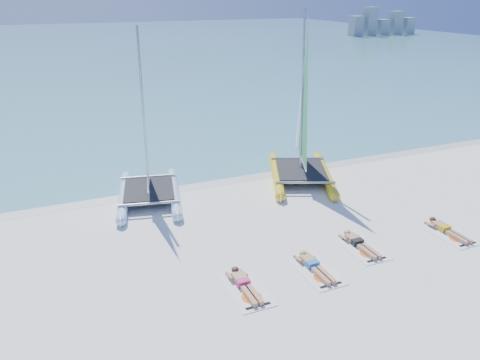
{
  "coord_description": "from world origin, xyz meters",
  "views": [
    {
      "loc": [
        -6.56,
        -12.26,
        7.62
      ],
      "look_at": [
        -0.85,
        1.2,
        1.71
      ],
      "focal_mm": 35.0,
      "sensor_mm": 36.0,
      "label": 1
    }
  ],
  "objects_px": {
    "towel_a": "(247,291)",
    "sunbather_d": "(446,229)",
    "catamaran_blue": "(146,150)",
    "catamaran_yellow": "(302,125)",
    "sunbather_a": "(244,283)",
    "towel_c": "(362,248)",
    "sunbather_b": "(313,265)",
    "sunbather_c": "(358,243)",
    "towel_d": "(450,234)",
    "towel_b": "(317,272)"
  },
  "relations": [
    {
      "from": "towel_a",
      "to": "towel_d",
      "type": "distance_m",
      "value": 7.61
    },
    {
      "from": "catamaran_blue",
      "to": "sunbather_b",
      "type": "bearing_deg",
      "value": -52.14
    },
    {
      "from": "catamaran_blue",
      "to": "towel_c",
      "type": "xyz_separation_m",
      "value": [
        5.33,
        -6.59,
        -1.99
      ]
    },
    {
      "from": "towel_c",
      "to": "sunbather_d",
      "type": "relative_size",
      "value": 1.07
    },
    {
      "from": "towel_c",
      "to": "sunbather_a",
      "type": "bearing_deg",
      "value": -174.04
    },
    {
      "from": "sunbather_a",
      "to": "sunbather_b",
      "type": "relative_size",
      "value": 1.0
    },
    {
      "from": "towel_d",
      "to": "towel_b",
      "type": "bearing_deg",
      "value": -177.93
    },
    {
      "from": "catamaran_yellow",
      "to": "towel_a",
      "type": "xyz_separation_m",
      "value": [
        -5.71,
        -7.11,
        -2.27
      ]
    },
    {
      "from": "catamaran_blue",
      "to": "catamaran_yellow",
      "type": "distance_m",
      "value": 6.76
    },
    {
      "from": "sunbather_c",
      "to": "sunbather_d",
      "type": "relative_size",
      "value": 1.0
    },
    {
      "from": "sunbather_c",
      "to": "sunbather_d",
      "type": "distance_m",
      "value": 3.33
    },
    {
      "from": "catamaran_blue",
      "to": "towel_c",
      "type": "relative_size",
      "value": 3.61
    },
    {
      "from": "sunbather_c",
      "to": "towel_d",
      "type": "height_order",
      "value": "sunbather_c"
    },
    {
      "from": "catamaran_yellow",
      "to": "sunbather_c",
      "type": "xyz_separation_m",
      "value": [
        -1.42,
        -6.28,
        -2.16
      ]
    },
    {
      "from": "sunbather_a",
      "to": "sunbather_c",
      "type": "relative_size",
      "value": 1.0
    },
    {
      "from": "towel_a",
      "to": "towel_d",
      "type": "height_order",
      "value": "same"
    },
    {
      "from": "sunbather_a",
      "to": "sunbather_b",
      "type": "bearing_deg",
      "value": 1.45
    },
    {
      "from": "catamaran_blue",
      "to": "towel_d",
      "type": "bearing_deg",
      "value": -26.4
    },
    {
      "from": "catamaran_yellow",
      "to": "sunbather_b",
      "type": "relative_size",
      "value": 4.19
    },
    {
      "from": "towel_a",
      "to": "sunbather_c",
      "type": "xyz_separation_m",
      "value": [
        4.29,
        0.83,
        0.11
      ]
    },
    {
      "from": "towel_a",
      "to": "sunbather_a",
      "type": "relative_size",
      "value": 1.07
    },
    {
      "from": "towel_b",
      "to": "sunbather_c",
      "type": "relative_size",
      "value": 1.07
    },
    {
      "from": "catamaran_yellow",
      "to": "sunbather_c",
      "type": "bearing_deg",
      "value": -79.32
    },
    {
      "from": "towel_c",
      "to": "sunbather_c",
      "type": "bearing_deg",
      "value": 90.0
    },
    {
      "from": "sunbather_d",
      "to": "towel_a",
      "type": "bearing_deg",
      "value": -176.67
    },
    {
      "from": "towel_a",
      "to": "sunbather_a",
      "type": "xyz_separation_m",
      "value": [
        0.0,
        0.19,
        0.11
      ]
    },
    {
      "from": "towel_a",
      "to": "sunbather_b",
      "type": "xyz_separation_m",
      "value": [
        2.27,
        0.25,
        0.11
      ]
    },
    {
      "from": "sunbather_d",
      "to": "towel_d",
      "type": "bearing_deg",
      "value": -90.0
    },
    {
      "from": "catamaran_blue",
      "to": "sunbather_d",
      "type": "xyz_separation_m",
      "value": [
        8.64,
        -6.79,
        -1.88
      ]
    },
    {
      "from": "towel_a",
      "to": "towel_b",
      "type": "height_order",
      "value": "same"
    },
    {
      "from": "sunbather_b",
      "to": "towel_d",
      "type": "bearing_deg",
      "value": 0.01
    },
    {
      "from": "sunbather_a",
      "to": "catamaran_yellow",
      "type": "bearing_deg",
      "value": 50.47
    },
    {
      "from": "catamaran_yellow",
      "to": "sunbather_c",
      "type": "relative_size",
      "value": 4.19
    },
    {
      "from": "towel_c",
      "to": "sunbather_c",
      "type": "xyz_separation_m",
      "value": [
        0.0,
        0.19,
        0.11
      ]
    },
    {
      "from": "towel_a",
      "to": "sunbather_a",
      "type": "bearing_deg",
      "value": 90.0
    },
    {
      "from": "towel_a",
      "to": "sunbather_c",
      "type": "height_order",
      "value": "sunbather_c"
    },
    {
      "from": "sunbather_a",
      "to": "towel_d",
      "type": "bearing_deg",
      "value": 0.44
    },
    {
      "from": "towel_a",
      "to": "sunbather_d",
      "type": "bearing_deg",
      "value": 3.33
    },
    {
      "from": "towel_a",
      "to": "towel_b",
      "type": "xyz_separation_m",
      "value": [
        2.27,
        0.06,
        0.0
      ]
    },
    {
      "from": "sunbather_a",
      "to": "towel_d",
      "type": "distance_m",
      "value": 7.61
    },
    {
      "from": "sunbather_a",
      "to": "sunbather_c",
      "type": "bearing_deg",
      "value": 8.48
    },
    {
      "from": "towel_a",
      "to": "catamaran_yellow",
      "type": "bearing_deg",
      "value": 51.24
    },
    {
      "from": "towel_d",
      "to": "sunbather_d",
      "type": "xyz_separation_m",
      "value": [
        -0.0,
        0.19,
        0.11
      ]
    },
    {
      "from": "catamaran_blue",
      "to": "towel_b",
      "type": "height_order",
      "value": "catamaran_blue"
    },
    {
      "from": "catamaran_yellow",
      "to": "towel_b",
      "type": "relative_size",
      "value": 3.91
    },
    {
      "from": "towel_b",
      "to": "sunbather_a",
      "type": "bearing_deg",
      "value": 176.61
    },
    {
      "from": "catamaran_blue",
      "to": "sunbather_d",
      "type": "bearing_deg",
      "value": -25.62
    },
    {
      "from": "catamaran_yellow",
      "to": "towel_b",
      "type": "distance_m",
      "value": 8.17
    },
    {
      "from": "towel_a",
      "to": "sunbather_d",
      "type": "height_order",
      "value": "sunbather_d"
    },
    {
      "from": "catamaran_blue",
      "to": "catamaran_yellow",
      "type": "bearing_deg",
      "value": 11.51
    }
  ]
}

